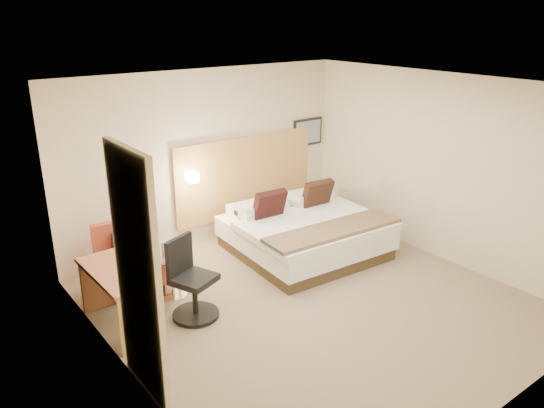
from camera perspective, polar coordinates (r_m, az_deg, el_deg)
floor at (r=6.86m, az=4.38°, el=-10.54°), size 4.80×5.00×0.02m
ceiling at (r=5.96m, az=5.08°, el=12.60°), size 4.80×5.00×0.02m
wall_back at (r=8.23m, az=-7.03°, el=4.91°), size 4.80×0.02×2.70m
wall_front at (r=4.88m, az=24.90°, el=-7.78°), size 4.80×0.02×2.70m
wall_left at (r=5.11m, az=-16.01°, el=-5.35°), size 0.02×5.00×2.70m
wall_right at (r=8.03m, az=17.68°, el=3.72°), size 0.02×5.00×2.70m
headboard_panel at (r=8.67m, az=-2.80°, el=3.06°), size 2.60×0.04×1.30m
art_frame at (r=9.32m, az=3.86°, el=7.74°), size 0.62×0.03×0.47m
art_canvas at (r=9.31m, az=3.94°, el=7.72°), size 0.54×0.01×0.39m
lamp_arm at (r=8.05m, az=-8.79°, el=2.99°), size 0.02×0.12×0.02m
lamp_shade at (r=8.00m, az=-8.58°, el=2.90°), size 0.15×0.15×0.15m
curtain at (r=4.97m, az=-14.24°, el=-7.58°), size 0.06×0.90×2.42m
bottle_a at (r=6.80m, az=-11.55°, el=-4.82°), size 0.08×0.08×0.20m
bottle_b at (r=6.83m, az=-11.16°, el=-4.69°), size 0.08×0.08×0.20m
menu_folder at (r=6.80m, az=-9.93°, el=-4.64°), size 0.14×0.09×0.22m
bed at (r=8.05m, az=3.46°, el=-3.03°), size 2.17×2.12×1.01m
lounge_chair at (r=7.32m, az=-14.88°, el=-6.00°), size 0.86×0.77×0.87m
side_table at (r=6.95m, az=-10.67°, el=-7.39°), size 0.64×0.64×0.56m
desk at (r=6.34m, az=-16.08°, el=-8.03°), size 0.57×1.19×0.73m
desk_chair at (r=6.44m, az=-8.71°, el=-8.66°), size 0.73×0.73×0.99m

